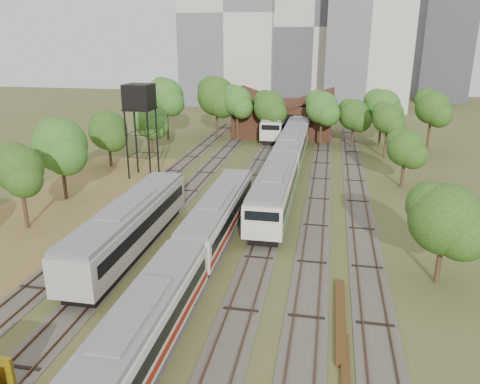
# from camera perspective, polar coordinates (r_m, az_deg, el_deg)

# --- Properties ---
(ground) EXTENTS (240.00, 240.00, 0.00)m
(ground) POSITION_cam_1_polar(r_m,az_deg,el_deg) (27.49, -5.50, -17.30)
(ground) COLOR #475123
(ground) RESTS_ON ground
(dry_grass_patch) EXTENTS (14.00, 60.00, 0.04)m
(dry_grass_patch) POSITION_cam_1_polar(r_m,az_deg,el_deg) (41.52, -26.92, -6.35)
(dry_grass_patch) COLOR brown
(dry_grass_patch) RESTS_ON ground
(tracks) EXTENTS (24.60, 80.00, 0.19)m
(tracks) POSITION_cam_1_polar(r_m,az_deg,el_deg) (49.54, 1.79, -0.36)
(tracks) COLOR #4C473D
(tracks) RESTS_ON ground
(railcar_red_set) EXTENTS (2.79, 34.57, 3.45)m
(railcar_red_set) POSITION_cam_1_polar(r_m,az_deg,el_deg) (31.58, -6.32, -8.39)
(railcar_red_set) COLOR black
(railcar_red_set) RESTS_ON ground
(railcar_green_set) EXTENTS (3.24, 52.08, 4.01)m
(railcar_green_set) POSITION_cam_1_polar(r_m,az_deg,el_deg) (60.84, 6.22, 5.16)
(railcar_green_set) COLOR black
(railcar_green_set) RESTS_ON ground
(railcar_rear) EXTENTS (3.28, 16.08, 4.06)m
(railcar_rear) POSITION_cam_1_polar(r_m,az_deg,el_deg) (78.96, 4.46, 8.30)
(railcar_rear) COLOR black
(railcar_rear) RESTS_ON ground
(old_grey_coach) EXTENTS (3.15, 18.00, 3.91)m
(old_grey_coach) POSITION_cam_1_polar(r_m,az_deg,el_deg) (37.17, -13.26, -4.01)
(old_grey_coach) COLOR black
(old_grey_coach) RESTS_ON ground
(water_tower) EXTENTS (3.15, 3.15, 10.89)m
(water_tower) POSITION_cam_1_polar(r_m,az_deg,el_deg) (55.54, -12.18, 10.99)
(water_tower) COLOR black
(water_tower) RESTS_ON ground
(rail_pile_near) EXTENTS (0.58, 8.65, 0.29)m
(rail_pile_near) POSITION_cam_1_polar(r_m,az_deg,el_deg) (29.38, 12.14, -14.74)
(rail_pile_near) COLOR #523717
(rail_pile_near) RESTS_ON ground
(rail_pile_far) EXTENTS (0.46, 7.32, 0.24)m
(rail_pile_far) POSITION_cam_1_polar(r_m,az_deg,el_deg) (25.07, 12.77, -21.47)
(rail_pile_far) COLOR #523717
(rail_pile_far) RESTS_ON ground
(maintenance_shed) EXTENTS (16.45, 11.55, 7.58)m
(maintenance_shed) POSITION_cam_1_polar(r_m,az_deg,el_deg) (80.73, 5.36, 9.05)
(maintenance_shed) COLOR #361913
(maintenance_shed) RESTS_ON ground
(tree_band_left) EXTENTS (8.71, 52.10, 8.41)m
(tree_band_left) POSITION_cam_1_polar(r_m,az_deg,el_deg) (47.93, -23.51, 3.65)
(tree_band_left) COLOR #382616
(tree_band_left) RESTS_ON ground
(tree_band_far) EXTENTS (44.85, 9.67, 9.94)m
(tree_band_far) POSITION_cam_1_polar(r_m,az_deg,el_deg) (73.11, 4.87, 10.74)
(tree_band_far) COLOR #382616
(tree_band_far) RESTS_ON ground
(tree_band_right) EXTENTS (4.87, 39.67, 7.45)m
(tree_band_right) POSITION_cam_1_polar(r_m,az_deg,el_deg) (48.02, 20.12, 3.82)
(tree_band_right) COLOR #382616
(tree_band_right) RESTS_ON ground
(tower_left) EXTENTS (22.00, 16.00, 42.00)m
(tower_left) POSITION_cam_1_polar(r_m,az_deg,el_deg) (119.00, -1.17, 20.88)
(tower_left) COLOR beige
(tower_left) RESTS_ON ground
(tower_centre) EXTENTS (20.00, 18.00, 36.00)m
(tower_centre) POSITION_cam_1_polar(r_m,az_deg,el_deg) (121.41, 9.20, 19.19)
(tower_centre) COLOR beige
(tower_centre) RESTS_ON ground
(tower_far_right) EXTENTS (12.00, 12.00, 28.00)m
(tower_far_right) POSITION_cam_1_polar(r_m,az_deg,el_deg) (134.14, 23.63, 16.16)
(tower_far_right) COLOR #3C3F43
(tower_far_right) RESTS_ON ground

